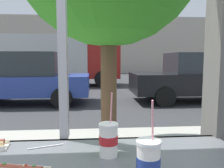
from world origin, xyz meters
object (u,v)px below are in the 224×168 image
Objects in this scene: box_truck at (61,59)px; parked_car_blue at (26,78)px; soda_cup_left at (148,162)px; soda_cup_right at (108,139)px; parked_car_black at (199,77)px.

parked_car_blue is at bearing -94.38° from box_truck.
parked_car_blue is at bearing 109.77° from soda_cup_left.
soda_cup_right is 12.12m from box_truck.
box_truck reaches higher than parked_car_black.
soda_cup_right is at bearing -80.67° from box_truck.
soda_cup_right is 0.05× the size of box_truck.
soda_cup_left is at bearing -80.27° from box_truck.
parked_car_black is 7.74m from box_truck.
parked_car_black is at bearing 63.10° from soda_cup_left.
soda_cup_left is 0.30m from soda_cup_right.
parked_car_black reaches higher than soda_cup_left.
parked_car_blue is (-2.50, 6.96, -0.24)m from soda_cup_left.
soda_cup_right is (-0.13, 0.27, -0.01)m from soda_cup_left.
box_truck is (-1.96, 11.95, 0.44)m from soda_cup_right.
soda_cup_left is 7.40m from parked_car_blue.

